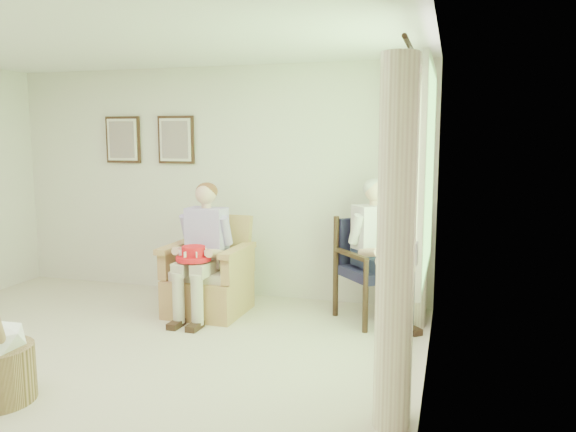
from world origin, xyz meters
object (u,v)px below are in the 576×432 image
object	(u,v)px
wood_armchair	(377,264)
red_hat	(194,255)
wicker_armchair	(209,282)
person_wicker	(203,241)
person_dark	(375,241)

from	to	relation	value
wood_armchair	red_hat	distance (m)	1.83
wicker_armchair	person_wicker	bearing A→B (deg)	-88.56
wood_armchair	person_dark	size ratio (longest dim) A/B	0.72
wicker_armchair	red_hat	distance (m)	0.50
person_wicker	wicker_armchair	bearing A→B (deg)	91.44
red_hat	wicker_armchair	bearing A→B (deg)	88.90
person_wicker	red_hat	world-z (taller)	person_wicker
wood_armchair	person_dark	xyz separation A→B (m)	(0.00, -0.17, 0.27)
wicker_armchair	person_dark	xyz separation A→B (m)	(1.69, 0.17, 0.50)
person_wicker	wood_armchair	bearing A→B (deg)	16.85
wicker_armchair	person_wicker	xyz separation A→B (m)	(0.00, -0.13, 0.46)
person_dark	red_hat	world-z (taller)	person_dark
person_dark	person_wicker	bearing A→B (deg)	148.41
wood_armchair	wicker_armchair	bearing A→B (deg)	149.50
red_hat	wood_armchair	bearing A→B (deg)	21.65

